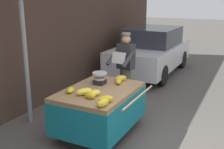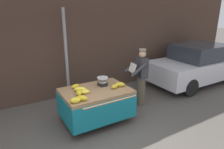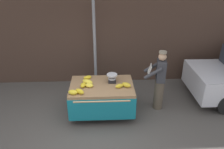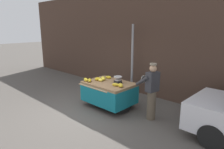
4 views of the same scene
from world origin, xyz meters
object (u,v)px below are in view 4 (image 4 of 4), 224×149
object	(u,v)px
banana_bunch_0	(98,79)
banana_bunch_1	(103,78)
street_pole	(132,61)
banana_bunch_4	(115,85)
banana_bunch_6	(121,85)
vendor_person	(152,91)
weighing_scale	(118,80)
banana_bunch_7	(86,80)
banana_bunch_5	(108,77)
banana_cart	(109,89)
banana_bunch_2	(90,80)
banana_bunch_3	(101,80)

from	to	relation	value
banana_bunch_0	banana_bunch_1	size ratio (longest dim) A/B	0.73
banana_bunch_1	street_pole	bearing A→B (deg)	83.07
banana_bunch_4	banana_bunch_1	bearing A→B (deg)	162.54
street_pole	banana_bunch_6	distance (m)	1.92
banana_bunch_0	vendor_person	size ratio (longest dim) A/B	0.13
weighing_scale	vendor_person	xyz separation A→B (m)	(1.29, 0.04, -0.12)
banana_bunch_0	banana_bunch_7	xyz separation A→B (m)	(-0.22, -0.36, 0.00)
weighing_scale	banana_bunch_0	distance (m)	0.79
banana_bunch_5	vendor_person	distance (m)	1.96
banana_cart	weighing_scale	bearing A→B (deg)	28.88
banana_bunch_1	vendor_person	size ratio (longest dim) A/B	0.17
weighing_scale	banana_bunch_2	xyz separation A→B (m)	(-0.81, -0.56, -0.06)
banana_bunch_1	banana_bunch_7	world-z (taller)	banana_bunch_7
banana_bunch_0	banana_bunch_4	bearing A→B (deg)	-4.96
weighing_scale	banana_bunch_7	distance (m)	1.14
banana_bunch_1	banana_bunch_6	xyz separation A→B (m)	(1.01, -0.22, 0.00)
banana_bunch_4	vendor_person	bearing A→B (deg)	17.57
street_pole	banana_bunch_7	world-z (taller)	street_pole
banana_bunch_4	vendor_person	size ratio (longest dim) A/B	0.13
banana_bunch_3	banana_bunch_7	distance (m)	0.51
banana_bunch_1	banana_bunch_7	xyz separation A→B (m)	(-0.32, -0.53, 0.00)
banana_cart	banana_bunch_0	size ratio (longest dim) A/B	7.74
banana_bunch_0	banana_bunch_7	world-z (taller)	banana_bunch_7
banana_bunch_4	banana_bunch_7	size ratio (longest dim) A/B	0.97
banana_bunch_5	banana_bunch_1	bearing A→B (deg)	-87.74
banana_bunch_4	banana_bunch_3	bearing A→B (deg)	174.22
banana_bunch_2	vendor_person	xyz separation A→B (m)	(2.10, 0.60, -0.06)
banana_cart	banana_bunch_7	xyz separation A→B (m)	(-0.69, -0.44, 0.29)
banana_bunch_2	banana_bunch_5	world-z (taller)	banana_bunch_2
banana_bunch_6	banana_bunch_3	bearing A→B (deg)	177.53
weighing_scale	banana_bunch_2	distance (m)	0.98
weighing_scale	banana_bunch_6	distance (m)	0.46
banana_cart	banana_bunch_2	world-z (taller)	banana_bunch_2
banana_cart	banana_bunch_4	bearing A→B (deg)	-20.17
banana_bunch_4	banana_bunch_5	bearing A→B (deg)	147.42
banana_bunch_7	vendor_person	bearing A→B (deg)	15.58
banana_bunch_4	banana_bunch_6	world-z (taller)	banana_bunch_6
banana_cart	banana_bunch_6	bearing A→B (deg)	-11.43
banana_bunch_1	banana_bunch_5	distance (m)	0.27
banana_bunch_1	banana_bunch_2	bearing A→B (deg)	-107.66
banana_cart	banana_bunch_2	xyz separation A→B (m)	(-0.53, -0.41, 0.29)
banana_bunch_3	banana_bunch_6	distance (m)	0.95
weighing_scale	banana_bunch_1	size ratio (longest dim) A/B	0.94
banana_cart	banana_bunch_1	xyz separation A→B (m)	(-0.37, 0.09, 0.28)
weighing_scale	banana_bunch_5	size ratio (longest dim) A/B	1.27
banana_bunch_0	vendor_person	bearing A→B (deg)	7.64
banana_cart	banana_bunch_1	distance (m)	0.48
banana_cart	vendor_person	distance (m)	1.59
banana_bunch_2	banana_bunch_4	size ratio (longest dim) A/B	1.16
banana_cart	banana_bunch_4	distance (m)	0.55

